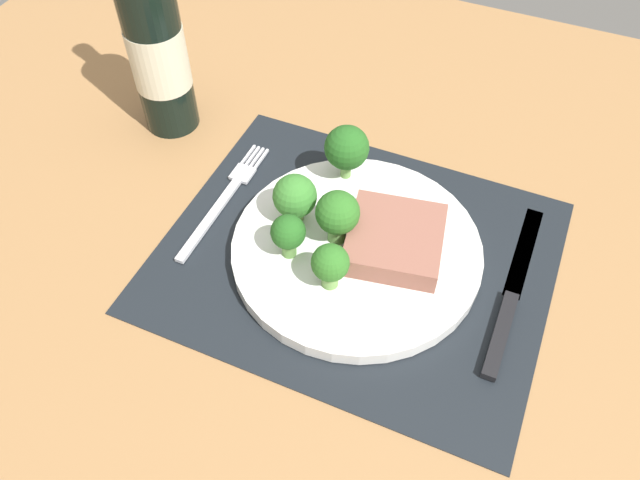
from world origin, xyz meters
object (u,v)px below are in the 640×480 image
at_px(knife, 510,300).
at_px(plate, 356,250).
at_px(steak, 395,239).
at_px(fork, 225,198).
at_px(wine_bottle, 156,46).

bearing_deg(knife, plate, -176.22).
relative_size(steak, fork, 0.52).
xyz_separation_m(fork, knife, (0.33, -0.01, 0.00)).
distance_m(steak, fork, 0.21).
bearing_deg(steak, plate, -161.09).
bearing_deg(wine_bottle, plate, -20.65).
height_order(knife, wine_bottle, wine_bottle).
bearing_deg(wine_bottle, steak, -16.59).
distance_m(knife, wine_bottle, 0.48).
relative_size(plate, wine_bottle, 0.87).
bearing_deg(plate, fork, 175.14).
bearing_deg(fork, steak, 1.20).
height_order(steak, knife, steak).
height_order(fork, knife, knife).
bearing_deg(plate, knife, 1.86).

